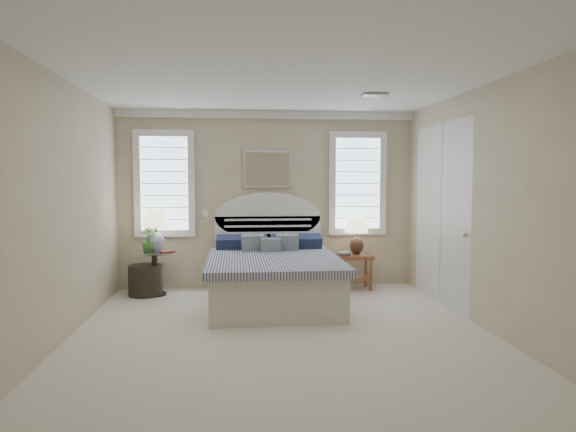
# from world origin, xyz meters

# --- Properties ---
(floor) EXTENTS (4.50, 5.00, 0.01)m
(floor) POSITION_xyz_m (0.00, 0.00, 0.00)
(floor) COLOR beige
(floor) RESTS_ON ground
(ceiling) EXTENTS (4.50, 5.00, 0.01)m
(ceiling) POSITION_xyz_m (0.00, 0.00, 2.70)
(ceiling) COLOR white
(ceiling) RESTS_ON wall_back
(wall_back) EXTENTS (4.50, 0.02, 2.70)m
(wall_back) POSITION_xyz_m (0.00, 2.50, 1.35)
(wall_back) COLOR #BDAA8E
(wall_back) RESTS_ON floor
(wall_left) EXTENTS (0.02, 5.00, 2.70)m
(wall_left) POSITION_xyz_m (-2.25, 0.00, 1.35)
(wall_left) COLOR #BDAA8E
(wall_left) RESTS_ON floor
(wall_right) EXTENTS (0.02, 5.00, 2.70)m
(wall_right) POSITION_xyz_m (2.25, 0.00, 1.35)
(wall_right) COLOR #BDAA8E
(wall_right) RESTS_ON floor
(crown_molding) EXTENTS (4.50, 0.08, 0.12)m
(crown_molding) POSITION_xyz_m (0.00, 2.46, 2.64)
(crown_molding) COLOR white
(crown_molding) RESTS_ON wall_back
(hvac_vent) EXTENTS (0.30, 0.20, 0.02)m
(hvac_vent) POSITION_xyz_m (1.20, 0.80, 2.68)
(hvac_vent) COLOR #B2B2B2
(hvac_vent) RESTS_ON ceiling
(switch_plate) EXTENTS (0.08, 0.01, 0.12)m
(switch_plate) POSITION_xyz_m (-0.95, 2.48, 1.15)
(switch_plate) COLOR white
(switch_plate) RESTS_ON wall_back
(window_left) EXTENTS (0.90, 0.06, 1.60)m
(window_left) POSITION_xyz_m (-1.55, 2.48, 1.60)
(window_left) COLOR silver
(window_left) RESTS_ON wall_back
(window_right) EXTENTS (0.90, 0.06, 1.60)m
(window_right) POSITION_xyz_m (1.40, 2.48, 1.60)
(window_right) COLOR silver
(window_right) RESTS_ON wall_back
(painting) EXTENTS (0.74, 0.04, 0.58)m
(painting) POSITION_xyz_m (0.00, 2.46, 1.82)
(painting) COLOR silver
(painting) RESTS_ON wall_back
(closet_door) EXTENTS (0.02, 1.80, 2.40)m
(closet_door) POSITION_xyz_m (2.23, 1.20, 1.20)
(closet_door) COLOR silver
(closet_door) RESTS_ON floor
(bed) EXTENTS (1.72, 2.28, 1.47)m
(bed) POSITION_xyz_m (0.00, 1.46, 0.39)
(bed) COLOR beige
(bed) RESTS_ON floor
(side_table_left) EXTENTS (0.56, 0.56, 0.63)m
(side_table_left) POSITION_xyz_m (-1.65, 2.05, 0.39)
(side_table_left) COLOR black
(side_table_left) RESTS_ON floor
(nightstand_right) EXTENTS (0.50, 0.40, 0.53)m
(nightstand_right) POSITION_xyz_m (1.30, 2.15, 0.39)
(nightstand_right) COLOR brown
(nightstand_right) RESTS_ON floor
(floor_pot) EXTENTS (0.64, 0.64, 0.44)m
(floor_pot) POSITION_xyz_m (-1.78, 2.06, 0.22)
(floor_pot) COLOR black
(floor_pot) RESTS_ON floor
(lamp_left) EXTENTS (0.47, 0.47, 0.61)m
(lamp_left) POSITION_xyz_m (-1.62, 2.06, 1.00)
(lamp_left) COLOR silver
(lamp_left) RESTS_ON side_table_left
(lamp_right) EXTENTS (0.47, 0.47, 0.58)m
(lamp_right) POSITION_xyz_m (1.33, 2.20, 0.88)
(lamp_right) COLOR black
(lamp_right) RESTS_ON nightstand_right
(potted_plant) EXTENTS (0.22, 0.22, 0.36)m
(potted_plant) POSITION_xyz_m (-1.72, 2.01, 0.81)
(potted_plant) COLOR #39732E
(potted_plant) RESTS_ON side_table_left
(books_left) EXTENTS (0.23, 0.20, 0.03)m
(books_left) POSITION_xyz_m (-1.46, 1.93, 0.64)
(books_left) COLOR maroon
(books_left) RESTS_ON side_table_left
(books_right) EXTENTS (0.18, 0.14, 0.06)m
(books_right) POSITION_xyz_m (1.11, 2.02, 0.56)
(books_right) COLOR maroon
(books_right) RESTS_ON nightstand_right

